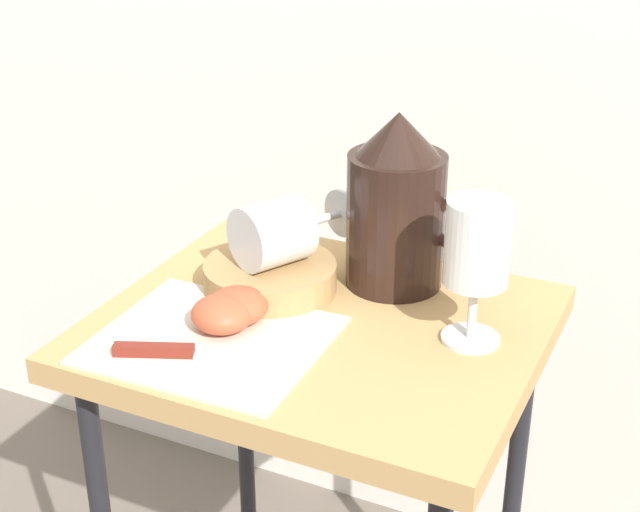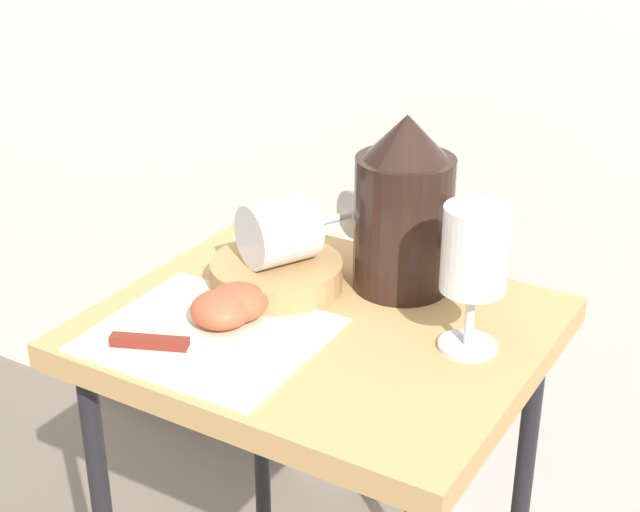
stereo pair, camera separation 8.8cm
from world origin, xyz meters
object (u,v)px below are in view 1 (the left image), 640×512
Objects in this scene: pitcher at (396,217)px; knife at (182,352)px; wine_glass_upright at (477,251)px; basket_tray at (270,277)px; apple_half_left at (223,314)px; table at (320,379)px; apple_half_right at (237,306)px; wine_glass_tipped_near at (276,232)px.

pitcher reaches higher than knife.
pitcher is 1.32× the size of wine_glass_upright.
basket_tray is 0.74× the size of pitcher.
knife is (-0.01, -0.07, -0.01)m from apple_half_left.
table is 0.14m from apple_half_right.
wine_glass_upright reaches higher than basket_tray.
wine_glass_upright is 0.25m from wine_glass_tipped_near.
pitcher is (0.04, 0.12, 0.17)m from table.
basket_tray is 0.80× the size of knife.
pitcher reaches higher than basket_tray.
apple_half_right reaches higher than basket_tray.
table is at bearing -169.96° from wine_glass_upright.
apple_half_right is at bearing 75.97° from apple_half_left.
table is 4.08× the size of wine_glass_upright.
wine_glass_upright is (0.25, -0.01, 0.09)m from basket_tray.
basket_tray is 2.28× the size of apple_half_right.
basket_tray is 0.27m from wine_glass_upright.
knife is at bearing -99.52° from apple_half_right.
wine_glass_upright is (0.17, 0.03, 0.19)m from table.
wine_glass_tipped_near reaches higher than basket_tray.
wine_glass_upright is at bearing -2.74° from basket_tray.
knife is at bearing -94.32° from wine_glass_tipped_near.
wine_glass_tipped_near reaches higher than apple_half_right.
apple_half_left is at bearing 82.02° from knife.
wine_glass_upright is 2.33× the size of apple_half_left.
table is 9.51× the size of apple_half_left.
table is 9.51× the size of apple_half_right.
wine_glass_tipped_near is 0.80× the size of knife.
basket_tray is at bearing 154.07° from table.
knife is at bearing -92.76° from basket_tray.
wine_glass_upright is 0.28m from apple_half_left.
apple_half_left is (0.00, -0.11, 0.01)m from basket_tray.
apple_half_right is (0.01, 0.02, 0.00)m from apple_half_left.
basket_tray is 0.06m from wine_glass_tipped_near.
pitcher is 1.08× the size of knife.
basket_tray is at bearing 90.41° from apple_half_left.
basket_tray is at bearing -146.86° from pitcher.
table is 0.25m from wine_glass_upright.
pitcher is (0.13, 0.08, 0.07)m from basket_tray.
knife is (-0.14, -0.26, -0.08)m from pitcher.
apple_half_left is 0.02m from apple_half_right.
apple_half_left is (-0.13, -0.19, -0.06)m from pitcher.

